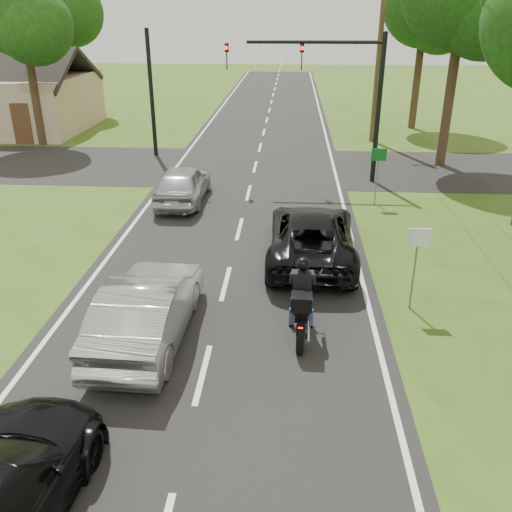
# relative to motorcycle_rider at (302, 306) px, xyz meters

# --- Properties ---
(ground) EXTENTS (140.00, 140.00, 0.00)m
(ground) POSITION_rel_motorcycle_rider_xyz_m (-1.99, -1.60, -0.75)
(ground) COLOR #335518
(ground) RESTS_ON ground
(road) EXTENTS (8.00, 100.00, 0.01)m
(road) POSITION_rel_motorcycle_rider_xyz_m (-1.99, 8.40, -0.75)
(road) COLOR black
(road) RESTS_ON ground
(cross_road) EXTENTS (60.00, 7.00, 0.01)m
(cross_road) POSITION_rel_motorcycle_rider_xyz_m (-1.99, 14.40, -0.75)
(cross_road) COLOR black
(cross_road) RESTS_ON ground
(motorcycle_rider) EXTENTS (0.63, 2.22, 1.91)m
(motorcycle_rider) POSITION_rel_motorcycle_rider_xyz_m (0.00, 0.00, 0.00)
(motorcycle_rider) COLOR black
(motorcycle_rider) RESTS_ON ground
(dark_suv) EXTENTS (2.56, 5.36, 1.47)m
(dark_suv) POSITION_rel_motorcycle_rider_xyz_m (0.35, 4.19, -0.00)
(dark_suv) COLOR black
(dark_suv) RESTS_ON road
(silver_sedan) EXTENTS (1.73, 4.66, 1.52)m
(silver_sedan) POSITION_rel_motorcycle_rider_xyz_m (-3.37, -0.37, 0.02)
(silver_sedan) COLOR #AEAEB3
(silver_sedan) RESTS_ON road
(silver_suv) EXTENTS (1.71, 4.21, 1.43)m
(silver_suv) POSITION_rel_motorcycle_rider_xyz_m (-4.40, 9.11, -0.02)
(silver_suv) COLOR #ADAEB5
(silver_suv) RESTS_ON road
(traffic_signal) EXTENTS (6.38, 0.44, 6.00)m
(traffic_signal) POSITION_rel_motorcycle_rider_xyz_m (1.35, 12.40, 3.38)
(traffic_signal) COLOR black
(traffic_signal) RESTS_ON ground
(signal_pole_far) EXTENTS (0.20, 0.20, 6.00)m
(signal_pole_far) POSITION_rel_motorcycle_rider_xyz_m (-7.19, 16.40, 2.25)
(signal_pole_far) COLOR black
(signal_pole_far) RESTS_ON ground
(utility_pole_far) EXTENTS (1.60, 0.28, 10.00)m
(utility_pole_far) POSITION_rel_motorcycle_rider_xyz_m (4.21, 20.40, 4.33)
(utility_pole_far) COLOR brown
(utility_pole_far) RESTS_ON ground
(sign_white) EXTENTS (0.55, 0.07, 2.12)m
(sign_white) POSITION_rel_motorcycle_rider_xyz_m (2.71, 1.38, 0.85)
(sign_white) COLOR slate
(sign_white) RESTS_ON ground
(sign_green) EXTENTS (0.55, 0.07, 2.12)m
(sign_green) POSITION_rel_motorcycle_rider_xyz_m (2.91, 9.38, 0.85)
(sign_green) COLOR slate
(sign_green) RESTS_ON ground
(tree_row_e) EXTENTS (5.28, 5.12, 9.61)m
(tree_row_e) POSITION_rel_motorcycle_rider_xyz_m (7.49, 24.18, 6.08)
(tree_row_e) COLOR #332316
(tree_row_e) RESTS_ON ground
(tree_left_near) EXTENTS (5.12, 4.96, 9.22)m
(tree_left_near) POSITION_rel_motorcycle_rider_xyz_m (-13.72, 18.19, 5.78)
(tree_left_near) COLOR #332316
(tree_left_near) RESTS_ON ground
(tree_left_far) EXTENTS (5.76, 5.58, 10.14)m
(tree_left_far) POSITION_rel_motorcycle_rider_xyz_m (-15.69, 28.16, 6.38)
(tree_left_far) COLOR #332316
(tree_left_far) RESTS_ON ground
(house) EXTENTS (10.20, 8.00, 4.84)m
(house) POSITION_rel_motorcycle_rider_xyz_m (-17.99, 22.40, 1.02)
(house) COLOR tan
(house) RESTS_ON ground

